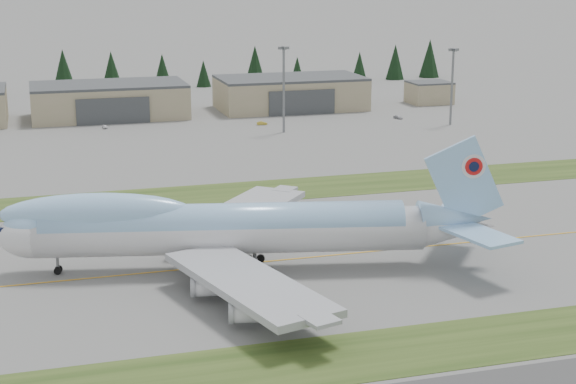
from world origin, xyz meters
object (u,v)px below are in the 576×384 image
object	(u,v)px
boeing_747_freighter	(226,228)
hangar_right	(290,93)
hangar_center	(109,100)
service_vehicle_c	(398,119)
service_vehicle_b	(262,125)
service_vehicle_a	(105,128)

from	to	relation	value
boeing_747_freighter	hangar_right	world-z (taller)	boeing_747_freighter
hangar_center	service_vehicle_c	bearing A→B (deg)	-18.12
hangar_center	boeing_747_freighter	bearing A→B (deg)	-88.28
boeing_747_freighter	hangar_right	xyz separation A→B (m)	(55.43, 151.86, -1.62)
hangar_right	service_vehicle_c	distance (m)	39.61
service_vehicle_b	service_vehicle_c	size ratio (longest dim) A/B	0.90
service_vehicle_a	service_vehicle_b	world-z (taller)	service_vehicle_b
boeing_747_freighter	hangar_center	world-z (taller)	boeing_747_freighter
service_vehicle_a	service_vehicle_b	size ratio (longest dim) A/B	0.96
service_vehicle_c	hangar_center	bearing A→B (deg)	146.20
hangar_center	hangar_right	size ratio (longest dim) A/B	1.00
boeing_747_freighter	hangar_center	size ratio (longest dim) A/B	1.69
hangar_center	service_vehicle_a	xyz separation A→B (m)	(-3.32, -19.85, -5.39)
hangar_right	service_vehicle_a	size ratio (longest dim) A/B	15.59
hangar_right	service_vehicle_b	bearing A→B (deg)	-122.05
boeing_747_freighter	hangar_right	bearing A→B (deg)	82.17
hangar_center	service_vehicle_c	distance (m)	91.70
service_vehicle_a	service_vehicle_c	size ratio (longest dim) A/B	0.86
hangar_center	service_vehicle_a	world-z (taller)	hangar_center
hangar_right	service_vehicle_b	world-z (taller)	hangar_right
boeing_747_freighter	hangar_center	distance (m)	151.94
service_vehicle_b	service_vehicle_a	bearing A→B (deg)	85.85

